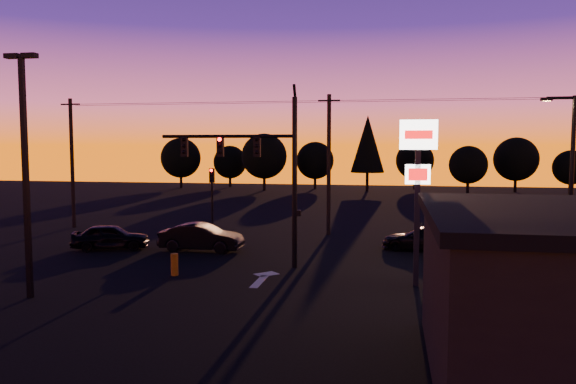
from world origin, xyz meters
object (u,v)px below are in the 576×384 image
streetlight (570,175)px  traffic_signal_mast (261,163)px  car_mid (201,237)px  suv_parked (564,308)px  bollard (175,265)px  car_right (424,239)px  parking_lot_light (25,159)px  pylon_sign (418,167)px  secondary_signal (212,192)px  car_left (111,237)px

streetlight → traffic_signal_mast: bearing=-173.9°
car_mid → suv_parked: size_ratio=0.94×
traffic_signal_mast → bollard: 6.14m
car_mid → car_right: (11.99, 2.30, -0.10)m
car_right → suv_parked: 13.24m
parking_lot_light → bollard: parking_lot_light is taller
bollard → car_mid: size_ratio=0.22×
bollard → car_right: (11.22, 8.10, 0.16)m
traffic_signal_mast → parking_lot_light: size_ratio=0.94×
parking_lot_light → pylon_sign: size_ratio=1.34×
secondary_signal → streetlight: streetlight is taller
pylon_sign → car_right: pylon_sign is taller
traffic_signal_mast → car_mid: size_ratio=1.89×
streetlight → car_left: (-23.25, 1.23, -3.72)m
car_left → car_mid: (5.10, 0.49, 0.04)m
parking_lot_light → suv_parked: 19.41m
car_left → suv_parked: (20.71, -9.95, -0.04)m
streetlight → bollard: (-17.38, -4.07, -3.93)m
car_right → suv_parked: suv_parked is taller
bollard → parking_lot_light: bearing=-132.3°
traffic_signal_mast → car_mid: bearing=142.1°
pylon_sign → car_left: size_ratio=1.64×
car_left → car_right: 17.32m
secondary_signal → streetlight: bearing=-17.6°
pylon_sign → bollard: size_ratio=6.92×
secondary_signal → car_right: size_ratio=0.97×
secondary_signal → parking_lot_light: parking_lot_light is taller
traffic_signal_mast → car_mid: traffic_signal_mast is taller
car_right → car_left: bearing=-72.0°
bollard → car_mid: 5.85m
parking_lot_light → streetlight: bearing=21.7°
car_mid → bollard: bearing=-172.5°
streetlight → bollard: 18.28m
streetlight → car_right: (-6.16, 4.02, -3.77)m
car_mid → car_right: car_mid is taller
parking_lot_light → car_left: 10.90m
secondary_signal → car_right: (12.75, -1.96, -2.21)m
traffic_signal_mast → car_left: size_ratio=2.07×
traffic_signal_mast → secondary_signal: size_ratio=1.97×
pylon_sign → car_mid: (-11.24, 5.72, -4.16)m
car_right → suv_parked: bearing=24.6°
streetlight → car_right: size_ratio=1.78×
pylon_sign → car_mid: size_ratio=1.49×
suv_parked → bollard: bearing=152.0°
traffic_signal_mast → pylon_sign: (7.10, -2.49, -0.02)m
secondary_signal → suv_parked: bearing=-41.9°
car_right → car_mid: bearing=-70.4°
car_left → car_right: (17.10, 2.79, -0.05)m
parking_lot_light → car_mid: 11.64m
parking_lot_light → suv_parked: bearing=-0.7°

